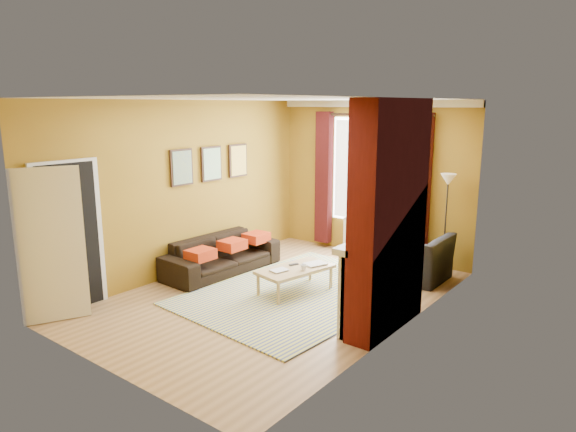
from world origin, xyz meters
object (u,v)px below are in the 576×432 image
at_px(sofa, 222,255).
at_px(coffee_table, 295,270).
at_px(wicker_stool, 357,254).
at_px(floor_lamp, 447,196).
at_px(armchair, 409,256).

bearing_deg(sofa, coffee_table, -87.99).
distance_m(sofa, coffee_table, 1.53).
distance_m(wicker_stool, floor_lamp, 1.76).
relative_size(armchair, floor_lamp, 0.68).
bearing_deg(coffee_table, wicker_stool, 96.88).
bearing_deg(armchair, floor_lamp, -130.48).
bearing_deg(armchair, coffee_table, 56.78).
bearing_deg(coffee_table, floor_lamp, 66.62).
bearing_deg(armchair, sofa, 31.71).
bearing_deg(coffee_table, armchair, 68.33).
xyz_separation_m(coffee_table, floor_lamp, (1.44, 2.06, 0.98)).
distance_m(coffee_table, wicker_stool, 1.59).
distance_m(armchair, wicker_stool, 0.93).
distance_m(armchair, coffee_table, 1.92).
relative_size(coffee_table, floor_lamp, 0.74).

